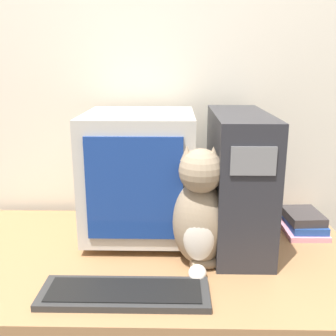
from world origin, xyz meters
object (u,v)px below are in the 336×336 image
book_stack (303,222)px  computer_tower (238,179)px  crt_monitor (140,174)px  keyboard (125,293)px  pen (95,280)px  cat (201,214)px

book_stack → computer_tower: bearing=-163.7°
crt_monitor → keyboard: 0.45m
book_stack → pen: (-0.69, -0.36, -0.03)m
keyboard → pen: bearing=141.4°
pen → book_stack: bearing=27.1°
cat → book_stack: cat is taller
cat → computer_tower: bearing=59.5°
crt_monitor → computer_tower: size_ratio=0.91×
computer_tower → pen: size_ratio=3.10×
cat → crt_monitor: bearing=139.3°
crt_monitor → pen: size_ratio=2.82×
book_stack → pen: 0.78m
computer_tower → book_stack: computer_tower is taller
crt_monitor → keyboard: crt_monitor is taller
keyboard → cat: 0.32m
computer_tower → keyboard: 0.54m
keyboard → pen: 0.12m
crt_monitor → book_stack: 0.62m
crt_monitor → pen: 0.41m
keyboard → book_stack: 0.74m
keyboard → cat: cat is taller
computer_tower → cat: bearing=-127.3°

